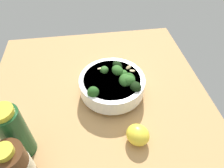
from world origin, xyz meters
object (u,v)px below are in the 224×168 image
lemon_wedge (138,135)px  bottle_tall (16,168)px  bowl_of_broccoli (113,84)px  bottle_short (15,133)px

lemon_wedge → bottle_tall: (-6.03, 27.05, 4.07)cm
bottle_tall → lemon_wedge: bearing=-77.4°
bowl_of_broccoli → lemon_wedge: bowl_of_broccoli is taller
bowl_of_broccoli → lemon_wedge: size_ratio=3.21×
bowl_of_broccoli → bottle_tall: bearing=134.7°
lemon_wedge → bottle_short: size_ratio=0.38×
bowl_of_broccoli → lemon_wedge: (-17.03, -3.76, -1.70)cm
bowl_of_broccoli → bottle_short: bottle_short is taller
bowl_of_broccoli → bottle_short: 29.28cm
bottle_tall → bottle_short: bearing=9.5°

